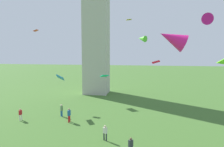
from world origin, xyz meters
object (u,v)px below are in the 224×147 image
object	(u,v)px
person_0	(69,114)
kite_flying_3	(205,18)
person_4	(131,145)
kite_flying_5	(156,62)
person_2	(20,114)
kite_flying_2	(142,39)
kite_flying_1	(172,39)
person_5	(105,132)
kite_flying_6	(60,78)
kite_flying_7	(129,20)
person_1	(61,110)
kite_flying_0	(104,76)
kite_flying_8	(36,31)

from	to	relation	value
person_0	kite_flying_3	size ratio (longest dim) A/B	0.84
person_4	kite_flying_5	size ratio (longest dim) A/B	1.16
person_2	person_4	world-z (taller)	person_4
person_2	kite_flying_2	size ratio (longest dim) A/B	1.00
person_4	kite_flying_1	xyz separation A→B (m)	(3.39, 0.74, 9.31)
person_5	kite_flying_1	xyz separation A→B (m)	(6.19, -2.03, 9.30)
kite_flying_3	kite_flying_6	size ratio (longest dim) A/B	1.33
kite_flying_7	person_1	bearing A→B (deg)	4.29
kite_flying_2	kite_flying_7	bearing A→B (deg)	-101.63
person_5	kite_flying_7	distance (m)	18.23
person_1	kite_flying_7	size ratio (longest dim) A/B	1.85
person_1	kite_flying_5	world-z (taller)	kite_flying_5
person_5	kite_flying_3	distance (m)	16.63
kite_flying_0	kite_flying_7	bearing A→B (deg)	27.61
kite_flying_1	kite_flying_8	world-z (taller)	kite_flying_8
person_5	kite_flying_0	size ratio (longest dim) A/B	0.85
person_2	kite_flying_1	xyz separation A→B (m)	(18.33, -6.92, 9.31)
person_4	kite_flying_5	xyz separation A→B (m)	(2.73, 18.59, 6.29)
kite_flying_1	kite_flying_2	xyz separation A→B (m)	(-2.84, 12.25, 0.51)
kite_flying_1	kite_flying_6	world-z (taller)	kite_flying_1
person_1	person_4	size ratio (longest dim) A/B	1.09
person_5	kite_flying_2	distance (m)	14.55
kite_flying_0	kite_flying_1	size ratio (longest dim) A/B	0.71
kite_flying_3	person_1	bearing A→B (deg)	-9.33
kite_flying_1	kite_flying_3	bearing A→B (deg)	147.00
kite_flying_2	kite_flying_8	xyz separation A→B (m)	(-18.83, 6.38, 1.80)
kite_flying_0	kite_flying_3	xyz separation A→B (m)	(13.41, -10.41, 7.99)
kite_flying_2	kite_flying_6	distance (m)	12.91
person_4	kite_flying_0	xyz separation A→B (m)	(-5.76, 18.38, 3.88)
person_2	kite_flying_6	xyz separation A→B (m)	(3.88, 4.34, 4.30)
kite_flying_0	kite_flying_3	world-z (taller)	kite_flying_3
person_0	kite_flying_1	xyz separation A→B (m)	(11.81, -7.21, 9.20)
kite_flying_2	kite_flying_6	xyz separation A→B (m)	(-11.62, -0.99, -5.53)
kite_flying_0	person_2	bearing A→B (deg)	-71.06
kite_flying_0	kite_flying_1	world-z (taller)	kite_flying_1
person_1	kite_flying_1	size ratio (longest dim) A/B	0.64
person_5	kite_flying_2	xyz separation A→B (m)	(3.35, 10.21, 9.81)
person_5	kite_flying_2	bearing A→B (deg)	108.46
kite_flying_2	kite_flying_5	bearing A→B (deg)	-159.61
person_0	kite_flying_1	world-z (taller)	kite_flying_1
person_4	kite_flying_1	size ratio (longest dim) A/B	0.59
person_0	person_1	xyz separation A→B (m)	(-1.87, 2.21, -0.04)
kite_flying_8	person_1	bearing A→B (deg)	-36.76
kite_flying_3	kite_flying_7	distance (m)	12.03
kite_flying_0	kite_flying_5	size ratio (longest dim) A/B	1.39
person_0	kite_flying_3	xyz separation A→B (m)	(16.07, 0.02, 11.75)
kite_flying_7	kite_flying_8	bearing A→B (deg)	-40.26
person_1	kite_flying_2	distance (m)	14.85
kite_flying_6	person_5	bearing A→B (deg)	-153.38
kite_flying_6	kite_flying_7	world-z (taller)	kite_flying_7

